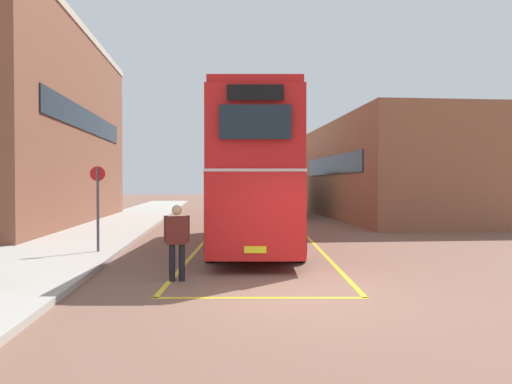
{
  "coord_description": "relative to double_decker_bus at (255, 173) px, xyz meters",
  "views": [
    {
      "loc": [
        -1.69,
        -8.87,
        2.19
      ],
      "look_at": [
        -0.04,
        9.01,
        1.84
      ],
      "focal_mm": 33.27,
      "sensor_mm": 36.0,
      "label": 1
    }
  ],
  "objects": [
    {
      "name": "ground_plane",
      "position": [
        0.21,
        6.93,
        -2.51
      ],
      "size": [
        135.6,
        135.6,
        0.0
      ],
      "primitive_type": "plane",
      "color": "brown"
    },
    {
      "name": "sidewalk_left",
      "position": [
        -6.29,
        9.33,
        -2.44
      ],
      "size": [
        4.0,
        57.6,
        0.14
      ],
      "primitive_type": "cube",
      "color": "#A39E93",
      "rests_on": "ground"
    },
    {
      "name": "brick_building_left",
      "position": [
        -10.73,
        9.03,
        2.55
      ],
      "size": [
        5.79,
        18.68,
        10.11
      ],
      "color": "brown",
      "rests_on": "ground"
    },
    {
      "name": "depot_building_right",
      "position": [
        9.68,
        11.97,
        0.44
      ],
      "size": [
        8.02,
        16.5,
        5.9
      ],
      "color": "brown",
      "rests_on": "ground"
    },
    {
      "name": "double_decker_bus",
      "position": [
        0.0,
        0.0,
        0.0
      ],
      "size": [
        3.45,
        10.97,
        4.75
      ],
      "color": "black",
      "rests_on": "ground"
    },
    {
      "name": "single_deck_bus",
      "position": [
        2.57,
        15.05,
        -0.88
      ],
      "size": [
        3.24,
        8.48,
        3.02
      ],
      "color": "black",
      "rests_on": "ground"
    },
    {
      "name": "pedestrian_boarding",
      "position": [
        -2.27,
        -5.72,
        -1.53
      ],
      "size": [
        0.57,
        0.25,
        1.7
      ],
      "color": "black",
      "rests_on": "ground"
    },
    {
      "name": "bus_stop_sign",
      "position": [
        -4.89,
        -1.87,
        -0.84
      ],
      "size": [
        0.44,
        0.12,
        2.54
      ],
      "color": "#4C4C51",
      "rests_on": "sidewalk_left"
    },
    {
      "name": "bay_marking_yellow",
      "position": [
        -0.08,
        -1.96,
        -2.51
      ],
      "size": [
        5.28,
        13.16,
        0.01
      ],
      "color": "gold",
      "rests_on": "ground"
    }
  ]
}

